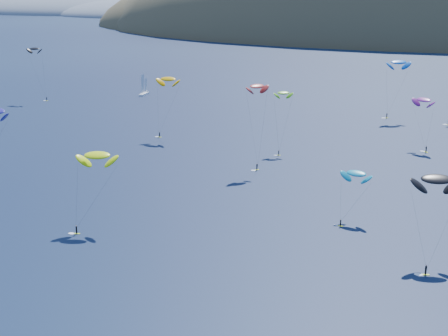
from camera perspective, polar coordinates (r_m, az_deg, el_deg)
island at (r=631.04m, az=17.45°, el=10.68°), size 730.00×300.00×210.00m
headland at (r=958.67m, az=-13.18°, el=13.61°), size 460.00×250.00×60.00m
sailboat at (r=305.17m, az=-7.32°, el=6.83°), size 8.88×7.72×11.21m
kitesurfer_1 at (r=225.62m, az=-5.13°, el=8.10°), size 9.10×7.37×22.95m
kitesurfer_2 at (r=148.85m, az=-11.53°, el=1.14°), size 10.33×13.14×18.95m
kitesurfer_3 at (r=208.72m, az=5.45°, el=6.83°), size 6.83×12.67×20.50m
kitesurfer_4 at (r=262.74m, az=15.67°, el=9.29°), size 11.03×9.03×25.13m
kitesurfer_5 at (r=153.57m, az=12.01°, el=-0.50°), size 8.14×10.77×12.99m
kitesurfer_6 at (r=221.00m, az=17.79°, el=5.94°), size 9.01×12.16×18.29m
kitesurfer_7 at (r=136.33m, az=18.89°, el=-0.98°), size 11.11×15.72×19.25m
kitesurfer_9 at (r=188.48m, az=3.05°, el=7.45°), size 7.58×10.49×26.53m
kitesurfer_12 at (r=302.88m, az=-16.95°, el=10.37°), size 11.12×5.73×25.15m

